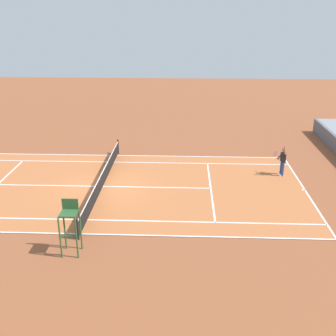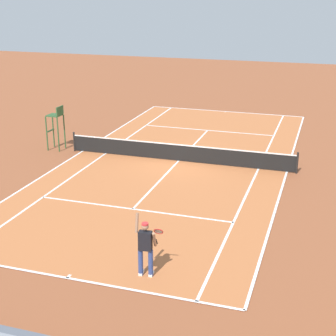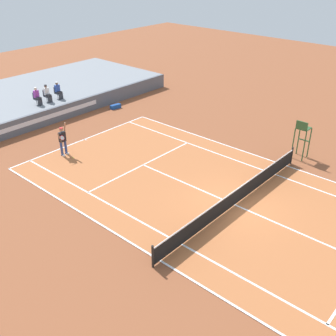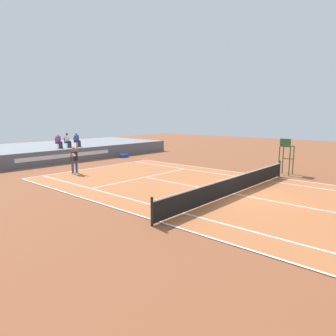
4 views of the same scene
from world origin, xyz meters
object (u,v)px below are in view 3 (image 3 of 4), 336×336
(spectator_seated_2, at_px, (58,91))
(umpire_chair, at_px, (302,134))
(equipment_bag, at_px, (115,106))
(spectator_seated_0, at_px, (37,96))
(tennis_ball, at_px, (73,158))
(spectator_seated_1, at_px, (47,94))
(tennis_player, at_px, (63,140))

(spectator_seated_2, relative_size, umpire_chair, 0.52)
(spectator_seated_2, distance_m, equipment_bag, 4.53)
(spectator_seated_0, height_order, spectator_seated_2, same)
(tennis_ball, relative_size, umpire_chair, 0.03)
(spectator_seated_0, distance_m, spectator_seated_2, 1.81)
(spectator_seated_2, height_order, tennis_ball, spectator_seated_2)
(spectator_seated_0, height_order, tennis_ball, spectator_seated_0)
(tennis_ball, height_order, equipment_bag, equipment_bag)
(spectator_seated_1, distance_m, umpire_chair, 18.28)
(spectator_seated_1, height_order, tennis_ball, spectator_seated_1)
(umpire_chair, xyz_separation_m, equipment_bag, (-1.56, 14.82, -1.40))
(spectator_seated_1, bearing_deg, spectator_seated_2, 0.00)
(spectator_seated_2, bearing_deg, spectator_seated_0, 180.00)
(spectator_seated_2, bearing_deg, spectator_seated_1, 180.00)
(tennis_ball, bearing_deg, spectator_seated_2, 59.48)
(spectator_seated_2, bearing_deg, tennis_ball, -120.52)
(umpire_chair, relative_size, equipment_bag, 2.60)
(spectator_seated_2, bearing_deg, umpire_chair, -73.82)
(spectator_seated_1, relative_size, umpire_chair, 0.52)
(spectator_seated_1, height_order, spectator_seated_2, same)
(spectator_seated_0, xyz_separation_m, spectator_seated_1, (0.85, 0.00, 0.00))
(equipment_bag, bearing_deg, tennis_ball, -148.90)
(tennis_player, bearing_deg, spectator_seated_1, 62.63)
(spectator_seated_0, height_order, spectator_seated_1, same)
(spectator_seated_1, xyz_separation_m, equipment_bag, (4.42, -2.45, -1.60))
(spectator_seated_2, distance_m, tennis_ball, 8.36)
(spectator_seated_1, bearing_deg, spectator_seated_0, 180.00)
(spectator_seated_1, bearing_deg, equipment_bag, -29.05)
(spectator_seated_2, relative_size, equipment_bag, 1.35)
(spectator_seated_1, distance_m, tennis_ball, 7.92)
(tennis_player, relative_size, equipment_bag, 2.22)
(spectator_seated_0, relative_size, equipment_bag, 1.35)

